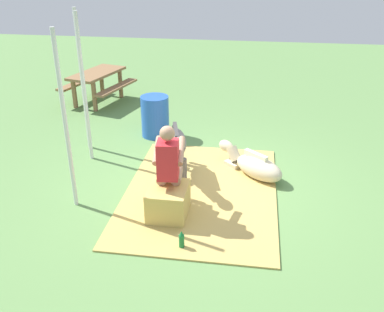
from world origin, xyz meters
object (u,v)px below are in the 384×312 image
person_seated (169,164)px  tent_pole_left (65,124)px  pony_lying (254,165)px  tent_pole_right (82,82)px  pony_standing (177,144)px  soda_bottle (182,240)px  water_barrel (155,116)px  hay_bale (168,202)px  picnic_bench (97,79)px  tent_pole_mid (84,90)px

person_seated → tent_pole_left: tent_pole_left is taller
pony_lying → tent_pole_right: tent_pole_right is taller
pony_lying → tent_pole_right: size_ratio=0.48×
pony_standing → soda_bottle: size_ratio=5.21×
pony_standing → pony_lying: bearing=-82.2°
pony_lying → water_barrel: (1.42, 1.97, 0.21)m
hay_bale → picnic_bench: 5.29m
hay_bale → tent_pole_mid: bearing=47.3°
person_seated → tent_pole_right: tent_pole_right is taller
water_barrel → picnic_bench: water_barrel is taller
person_seated → pony_standing: (1.02, 0.08, -0.16)m
pony_lying → tent_pole_mid: tent_pole_mid is taller
water_barrel → tent_pole_left: size_ratio=0.32×
hay_bale → tent_pole_right: tent_pole_right is taller
person_seated → tent_pole_right: size_ratio=0.53×
pony_standing → tent_pole_left: 1.83m
tent_pole_mid → hay_bale: bearing=-132.7°
soda_bottle → tent_pole_mid: tent_pole_mid is taller
water_barrel → tent_pole_right: (-0.74, 1.10, 0.85)m
water_barrel → tent_pole_left: bearing=167.9°
person_seated → pony_lying: person_seated is taller
soda_bottle → tent_pole_left: bearing=65.3°
person_seated → picnic_bench: size_ratio=0.74×
pony_standing → tent_pole_left: size_ratio=0.53×
hay_bale → picnic_bench: (4.57, 2.64, 0.35)m
water_barrel → pony_lying: bearing=-125.8°
picnic_bench → hay_bale: bearing=-150.0°
hay_bale → pony_standing: 1.23m
pony_lying → hay_bale: bearing=139.4°
tent_pole_mid → person_seated: bearing=-129.9°
soda_bottle → picnic_bench: bearing=29.2°
tent_pole_mid → picnic_bench: (2.99, 0.92, -0.68)m
hay_bale → picnic_bench: bearing=30.0°
pony_lying → water_barrel: size_ratio=1.49×
person_seated → pony_lying: bearing=-44.5°
tent_pole_left → tent_pole_mid: size_ratio=1.00×
person_seated → tent_pole_right: 2.72m
pony_standing → soda_bottle: (-1.87, -0.40, -0.44)m
tent_pole_right → tent_pole_mid: (-0.44, -0.20, 0.00)m
pony_lying → pony_standing: bearing=97.8°
tent_pole_right → tent_pole_left: bearing=-164.8°
pony_standing → tent_pole_left: (-1.09, 1.30, 0.70)m
soda_bottle → water_barrel: (3.46, 1.12, 0.28)m
hay_bale → tent_pole_mid: tent_pole_mid is taller
tent_pole_mid → picnic_bench: bearing=17.1°
soda_bottle → pony_lying: bearing=-22.7°
soda_bottle → tent_pole_mid: bearing=41.6°
pony_lying → tent_pole_left: 3.04m
soda_bottle → tent_pole_right: 3.69m
hay_bale → pony_lying: bearing=-40.6°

